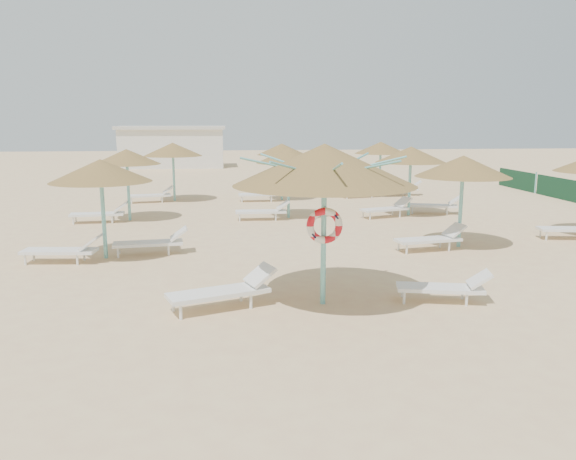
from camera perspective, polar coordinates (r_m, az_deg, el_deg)
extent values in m
plane|color=#DCBE86|center=(11.82, 3.16, -7.17)|extent=(120.00, 120.00, 0.00)
cylinder|color=#6DBDBD|center=(11.29, 3.63, -0.89)|extent=(0.11, 0.11, 2.73)
cone|color=olive|center=(11.07, 3.72, 6.65)|extent=(3.63, 3.63, 0.82)
cylinder|color=#6DBDBD|center=(11.10, 3.71, 5.25)|extent=(0.20, 0.20, 0.12)
cylinder|color=#6DBDBD|center=(11.25, 7.94, 6.44)|extent=(1.64, 0.04, 0.41)
cylinder|color=#6DBDBD|center=(11.77, 6.07, 6.68)|extent=(1.19, 1.19, 0.41)
cylinder|color=#6DBDBD|center=(11.90, 3.01, 6.78)|extent=(0.04, 1.64, 0.41)
cylinder|color=#6DBDBD|center=(11.57, 0.30, 6.67)|extent=(1.19, 1.19, 0.41)
cylinder|color=#6DBDBD|center=(10.96, -0.61, 6.42)|extent=(1.64, 0.04, 0.41)
cylinder|color=#6DBDBD|center=(10.40, 1.07, 6.17)|extent=(1.19, 1.19, 0.41)
cylinder|color=#6DBDBD|center=(10.26, 4.54, 6.07)|extent=(0.04, 1.64, 0.41)
cylinder|color=#6DBDBD|center=(10.62, 7.44, 6.18)|extent=(1.19, 1.19, 0.41)
torus|color=red|center=(11.13, 3.74, 0.43)|extent=(0.73, 0.15, 0.73)
cylinder|color=white|center=(10.86, -10.85, -8.21)|extent=(0.06, 0.06, 0.30)
cylinder|color=white|center=(11.35, -11.58, -7.39)|extent=(0.06, 0.06, 0.30)
cylinder|color=white|center=(11.30, -3.79, -7.26)|extent=(0.06, 0.06, 0.30)
cylinder|color=white|center=(11.76, -4.79, -6.52)|extent=(0.06, 0.06, 0.30)
cube|color=white|center=(11.28, -7.08, -6.34)|extent=(2.12, 1.31, 0.08)
cube|color=white|center=(11.52, -2.87, -4.57)|extent=(0.70, 0.77, 0.39)
cylinder|color=white|center=(11.80, 11.72, -6.77)|extent=(0.06, 0.06, 0.26)
cylinder|color=white|center=(12.24, 11.53, -6.11)|extent=(0.06, 0.06, 0.26)
cylinder|color=white|center=(11.98, 17.69, -6.80)|extent=(0.06, 0.06, 0.26)
cylinder|color=white|center=(12.41, 17.29, -6.15)|extent=(0.06, 0.06, 0.26)
cube|color=white|center=(12.06, 15.16, -5.71)|extent=(1.83, 0.95, 0.07)
cube|color=white|center=(12.14, 18.87, -4.73)|extent=(0.56, 0.64, 0.34)
cylinder|color=#6DBDBD|center=(15.91, -18.23, 1.30)|extent=(0.11, 0.11, 2.30)
cone|color=olive|center=(15.76, -18.51, 5.75)|extent=(2.68, 2.68, 0.60)
cylinder|color=#6DBDBD|center=(15.78, -18.45, 4.88)|extent=(0.20, 0.20, 0.12)
cylinder|color=white|center=(16.08, -25.14, -2.77)|extent=(0.06, 0.06, 0.28)
cylinder|color=white|center=(16.52, -24.42, -2.37)|extent=(0.06, 0.06, 0.28)
cylinder|color=white|center=(15.56, -20.62, -2.86)|extent=(0.06, 0.06, 0.28)
cylinder|color=white|center=(16.02, -20.01, -2.44)|extent=(0.06, 0.06, 0.28)
cube|color=white|center=(15.95, -22.21, -1.99)|extent=(1.96, 0.82, 0.08)
cube|color=white|center=(15.60, -19.38, -1.16)|extent=(0.55, 0.65, 0.36)
cylinder|color=white|center=(16.01, -16.88, -2.25)|extent=(0.06, 0.06, 0.28)
cylinder|color=white|center=(16.49, -16.76, -1.86)|extent=(0.06, 0.06, 0.28)
cylinder|color=white|center=(15.95, -12.04, -2.05)|extent=(0.06, 0.06, 0.28)
cylinder|color=white|center=(16.44, -12.06, -1.67)|extent=(0.06, 0.06, 0.28)
cube|color=white|center=(16.17, -14.03, -1.32)|extent=(1.96, 0.82, 0.08)
cube|color=white|center=(16.11, -11.05, -0.36)|extent=(0.55, 0.65, 0.36)
cylinder|color=#6DBDBD|center=(21.78, -15.91, 3.94)|extent=(0.11, 0.11, 2.30)
cone|color=olive|center=(21.67, -16.08, 7.18)|extent=(2.48, 2.48, 0.56)
cylinder|color=#6DBDBD|center=(21.69, -16.05, 6.56)|extent=(0.20, 0.20, 0.12)
cylinder|color=white|center=(21.63, -20.98, 0.87)|extent=(0.06, 0.06, 0.28)
cylinder|color=white|center=(22.11, -20.76, 1.10)|extent=(0.06, 0.06, 0.28)
cylinder|color=white|center=(21.43, -17.43, 1.01)|extent=(0.06, 0.06, 0.28)
cylinder|color=white|center=(21.92, -17.29, 1.24)|extent=(0.06, 0.06, 0.28)
cube|color=white|center=(21.71, -18.82, 1.54)|extent=(1.94, 0.77, 0.08)
cube|color=white|center=(21.58, -16.63, 2.25)|extent=(0.53, 0.64, 0.36)
cylinder|color=#6DBDBD|center=(26.63, -11.52, 5.37)|extent=(0.11, 0.11, 2.30)
cone|color=olive|center=(26.54, -11.63, 8.04)|extent=(2.69, 2.69, 0.60)
cylinder|color=#6DBDBD|center=(26.55, -11.61, 7.52)|extent=(0.20, 0.20, 0.12)
cylinder|color=white|center=(26.20, -15.61, 2.87)|extent=(0.06, 0.06, 0.28)
cylinder|color=white|center=(26.70, -15.63, 3.01)|extent=(0.06, 0.06, 0.28)
cylinder|color=white|center=(26.25, -12.66, 3.02)|extent=(0.06, 0.06, 0.28)
cylinder|color=white|center=(26.75, -12.73, 3.17)|extent=(0.06, 0.06, 0.28)
cube|color=white|center=(26.45, -13.91, 3.42)|extent=(1.98, 0.94, 0.08)
cube|color=white|center=(26.47, -12.09, 4.03)|extent=(0.58, 0.67, 0.36)
cylinder|color=#6DBDBD|center=(21.54, 0.06, 4.29)|extent=(0.11, 0.11, 2.30)
cone|color=olive|center=(21.43, 0.06, 7.56)|extent=(2.46, 2.46, 0.55)
cylinder|color=#6DBDBD|center=(21.44, 0.06, 6.94)|extent=(0.20, 0.20, 0.12)
cylinder|color=white|center=(20.93, -4.94, 1.25)|extent=(0.06, 0.06, 0.28)
cylinder|color=white|center=(21.42, -4.95, 1.48)|extent=(0.06, 0.06, 0.28)
cylinder|color=white|center=(20.98, -1.25, 1.31)|extent=(0.06, 0.06, 0.28)
cylinder|color=white|center=(21.47, -1.34, 1.54)|extent=(0.06, 0.06, 0.28)
cube|color=white|center=(21.16, -2.78, 1.88)|extent=(1.91, 0.65, 0.08)
cube|color=white|center=(21.18, -0.49, 2.56)|extent=(0.50, 0.61, 0.36)
cylinder|color=#6DBDBD|center=(26.45, -0.64, 5.55)|extent=(0.11, 0.11, 2.30)
cone|color=olive|center=(26.36, -0.64, 8.21)|extent=(2.31, 2.31, 0.52)
cylinder|color=#6DBDBD|center=(26.37, -0.64, 7.72)|extent=(0.20, 0.20, 0.12)
cylinder|color=white|center=(25.80, -4.69, 3.12)|extent=(0.06, 0.06, 0.28)
cylinder|color=white|center=(26.29, -4.73, 3.27)|extent=(0.06, 0.06, 0.28)
cylinder|color=white|center=(25.88, -1.70, 3.18)|extent=(0.06, 0.06, 0.28)
cylinder|color=white|center=(26.37, -1.79, 3.32)|extent=(0.06, 0.06, 0.28)
cube|color=white|center=(26.06, -2.96, 3.62)|extent=(1.90, 0.62, 0.08)
cube|color=white|center=(26.10, -1.09, 4.17)|extent=(0.49, 0.60, 0.36)
cylinder|color=#6DBDBD|center=(17.27, 17.13, 2.10)|extent=(0.11, 0.11, 2.30)
cone|color=olive|center=(17.13, 17.37, 6.21)|extent=(2.75, 2.75, 0.62)
cylinder|color=#6DBDBD|center=(17.15, 17.32, 5.40)|extent=(0.20, 0.20, 0.12)
cylinder|color=white|center=(16.08, 11.97, -1.95)|extent=(0.06, 0.06, 0.28)
cylinder|color=white|center=(16.51, 11.16, -1.58)|extent=(0.06, 0.06, 0.28)
cylinder|color=white|center=(16.75, 16.06, -1.63)|extent=(0.06, 0.06, 0.28)
cylinder|color=white|center=(17.16, 15.18, -1.28)|extent=(0.06, 0.06, 0.28)
cube|color=white|center=(16.64, 14.03, -0.97)|extent=(1.98, 0.93, 0.08)
cube|color=white|center=(17.03, 16.55, 0.00)|extent=(0.58, 0.67, 0.36)
cylinder|color=#6DBDBD|center=(22.61, 12.25, 4.36)|extent=(0.11, 0.11, 2.30)
cone|color=olive|center=(22.50, 12.38, 7.50)|extent=(2.76, 2.76, 0.62)
cylinder|color=#6DBDBD|center=(22.52, 12.35, 6.89)|extent=(0.20, 0.20, 0.12)
cylinder|color=white|center=(21.41, 8.34, 1.40)|extent=(0.06, 0.06, 0.28)
cylinder|color=white|center=(21.83, 7.64, 1.60)|extent=(0.06, 0.06, 0.28)
cylinder|color=white|center=(22.15, 11.30, 1.62)|extent=(0.06, 0.06, 0.28)
cylinder|color=white|center=(22.55, 10.57, 1.82)|extent=(0.06, 0.06, 0.28)
cube|color=white|center=(22.02, 9.77, 2.09)|extent=(2.00, 1.16, 0.08)
cube|color=white|center=(22.46, 11.60, 2.82)|extent=(0.64, 0.72, 0.36)
cylinder|color=white|center=(23.11, 12.52, 1.96)|extent=(0.06, 0.06, 0.28)
cylinder|color=white|center=(23.61, 12.49, 2.15)|extent=(0.06, 0.06, 0.28)
cylinder|color=white|center=(23.19, 15.86, 1.83)|extent=(0.06, 0.06, 0.28)
cylinder|color=white|center=(23.68, 15.76, 2.02)|extent=(0.06, 0.06, 0.28)
cube|color=white|center=(23.37, 14.49, 2.42)|extent=(2.00, 1.16, 0.08)
cube|color=white|center=(23.41, 16.59, 2.91)|extent=(0.64, 0.72, 0.36)
cylinder|color=#6DBDBD|center=(28.14, 9.32, 5.74)|extent=(0.11, 0.11, 2.30)
cone|color=olive|center=(28.05, 9.40, 8.26)|extent=(2.54, 2.54, 0.57)
cylinder|color=#6DBDBD|center=(28.06, 9.39, 7.78)|extent=(0.20, 0.20, 0.12)
cylinder|color=white|center=(27.00, 6.01, 3.45)|extent=(0.06, 0.06, 0.28)
cylinder|color=white|center=(27.45, 5.55, 3.58)|extent=(0.06, 0.06, 0.28)
cylinder|color=white|center=(27.63, 8.53, 3.56)|extent=(0.06, 0.06, 0.28)
cylinder|color=white|center=(28.06, 8.04, 3.69)|extent=(0.06, 0.06, 0.28)
cube|color=white|center=(27.56, 7.28, 3.95)|extent=(1.99, 1.06, 0.08)
cube|color=white|center=(27.94, 8.85, 4.50)|extent=(0.62, 0.70, 0.36)
cylinder|color=white|center=(28.56, 9.63, 3.77)|extent=(0.06, 0.06, 0.28)
cylinder|color=white|center=(29.05, 9.60, 3.89)|extent=(0.06, 0.06, 0.28)
cylinder|color=white|center=(28.64, 12.34, 3.69)|extent=(0.06, 0.06, 0.28)
cylinder|color=white|center=(29.13, 12.26, 3.82)|extent=(0.06, 0.06, 0.28)
cube|color=white|center=(28.82, 11.22, 4.14)|extent=(1.99, 1.06, 0.08)
cube|color=white|center=(28.86, 12.93, 4.56)|extent=(0.62, 0.70, 0.36)
cylinder|color=white|center=(19.33, 24.78, -0.56)|extent=(0.06, 0.06, 0.28)
cylinder|color=white|center=(19.78, 24.25, -0.27)|extent=(0.06, 0.06, 0.28)
cube|color=white|center=(19.83, 26.70, 0.08)|extent=(1.98, 0.92, 0.08)
cube|color=silver|center=(46.30, -11.63, 8.14)|extent=(8.00, 4.00, 3.00)
cube|color=beige|center=(46.25, -11.71, 10.15)|extent=(8.40, 4.40, 0.25)
cube|color=#194D31|center=(29.85, 25.85, 3.83)|extent=(0.08, 3.80, 1.00)
cube|color=#194D31|center=(33.28, 22.21, 4.75)|extent=(0.08, 3.80, 1.00)
cylinder|color=#6DBDBD|center=(31.63, 23.85, 4.43)|extent=(0.08, 0.08, 1.10)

